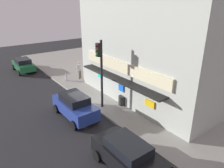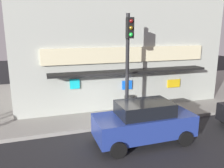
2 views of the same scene
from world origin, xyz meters
TOP-DOWN VIEW (x-y plane):
  - ground_plane at (0.00, 0.00)m, footprint 59.25×59.25m
  - sidewalk at (0.00, 5.48)m, footprint 39.50×10.97m
  - corner_building at (1.61, 6.39)m, footprint 12.37×9.38m
  - traffic_light at (0.95, 0.55)m, footprint 0.32×0.58m
  - trash_can at (1.67, 2.06)m, footprint 0.58×0.58m
  - parked_car_blue at (0.82, -1.64)m, footprint 4.13×1.96m

SIDE VIEW (x-z plane):
  - ground_plane at x=0.00m, z-range 0.00..0.00m
  - sidewalk at x=0.00m, z-range 0.00..0.18m
  - trash_can at x=1.67m, z-range 0.18..0.95m
  - parked_car_blue at x=0.82m, z-range 0.02..1.77m
  - traffic_light at x=0.95m, z-range 0.90..6.11m
  - corner_building at x=1.61m, z-range 0.17..8.87m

